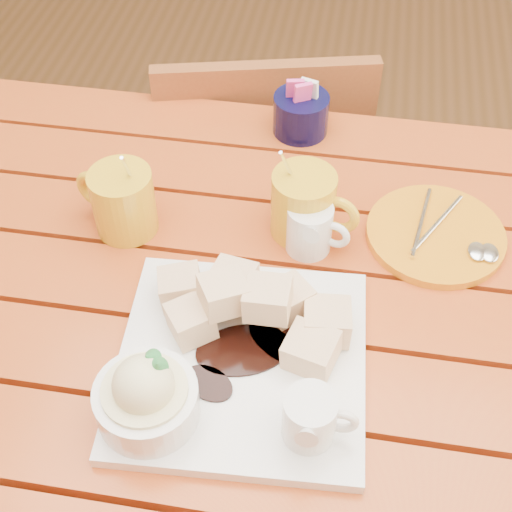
% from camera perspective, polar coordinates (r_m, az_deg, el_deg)
% --- Properties ---
extents(table, '(1.20, 0.79, 0.75)m').
position_cam_1_polar(table, '(0.98, 0.23, -7.13)').
color(table, '#A52C15').
rests_on(table, ground).
extents(dessert_plate, '(0.30, 0.30, 0.11)m').
position_cam_1_polar(dessert_plate, '(0.80, -2.80, -8.44)').
color(dessert_plate, white).
rests_on(dessert_plate, table).
extents(coffee_mug_left, '(0.12, 0.08, 0.14)m').
position_cam_1_polar(coffee_mug_left, '(0.96, -10.69, 4.41)').
color(coffee_mug_left, gold).
rests_on(coffee_mug_left, table).
extents(coffee_mug_right, '(0.12, 0.08, 0.14)m').
position_cam_1_polar(coffee_mug_right, '(0.94, 3.95, 4.17)').
color(coffee_mug_right, gold).
rests_on(coffee_mug_right, table).
extents(cream_pitcher, '(0.09, 0.07, 0.07)m').
position_cam_1_polar(cream_pitcher, '(0.93, 4.39, 2.29)').
color(cream_pitcher, white).
rests_on(cream_pitcher, table).
extents(sugar_caddy, '(0.09, 0.09, 0.09)m').
position_cam_1_polar(sugar_caddy, '(1.12, 3.61, 11.34)').
color(sugar_caddy, black).
rests_on(sugar_caddy, table).
extents(orange_saucer, '(0.19, 0.19, 0.02)m').
position_cam_1_polar(orange_saucer, '(0.99, 14.26, 1.65)').
color(orange_saucer, orange).
rests_on(orange_saucer, table).
extents(chair_far, '(0.46, 0.46, 0.80)m').
position_cam_1_polar(chair_far, '(1.49, 0.36, 5.61)').
color(chair_far, brown).
rests_on(chair_far, ground).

